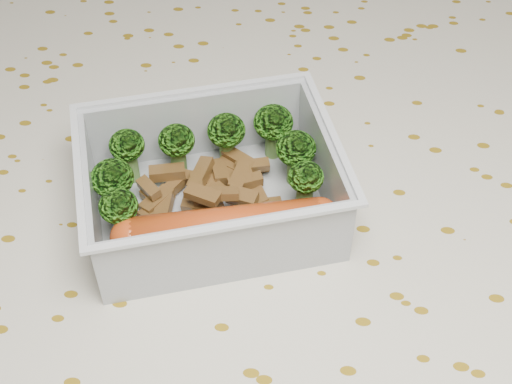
{
  "coord_description": "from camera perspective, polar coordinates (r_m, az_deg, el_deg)",
  "views": [
    {
      "loc": [
        0.03,
        -0.33,
        1.13
      ],
      "look_at": [
        0.01,
        -0.0,
        0.78
      ],
      "focal_mm": 50.0,
      "sensor_mm": 36.0,
      "label": 1
    }
  ],
  "objects": [
    {
      "name": "sausage",
      "position": [
        0.46,
        -2.37,
        -2.85
      ],
      "size": [
        0.15,
        0.05,
        0.03
      ],
      "color": "#B23E13",
      "rests_on": "lunch_container"
    },
    {
      "name": "meat_pile",
      "position": [
        0.5,
        -3.6,
        0.55
      ],
      "size": [
        0.1,
        0.08,
        0.03
      ],
      "color": "brown",
      "rests_on": "lunch_container"
    },
    {
      "name": "dining_table",
      "position": [
        0.57,
        -0.6,
        -7.77
      ],
      "size": [
        1.4,
        0.9,
        0.75
      ],
      "color": "brown",
      "rests_on": "ground"
    },
    {
      "name": "tablecloth",
      "position": [
        0.53,
        -0.64,
        -4.6
      ],
      "size": [
        1.46,
        0.96,
        0.19
      ],
      "color": "beige",
      "rests_on": "dining_table"
    },
    {
      "name": "lunch_container",
      "position": [
        0.49,
        -3.58,
        -0.05
      ],
      "size": [
        0.2,
        0.18,
        0.06
      ],
      "color": "silver",
      "rests_on": "tablecloth"
    },
    {
      "name": "broccoli_florets",
      "position": [
        0.49,
        -3.95,
        2.82
      ],
      "size": [
        0.16,
        0.12,
        0.04
      ],
      "color": "#608C3F",
      "rests_on": "lunch_container"
    }
  ]
}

